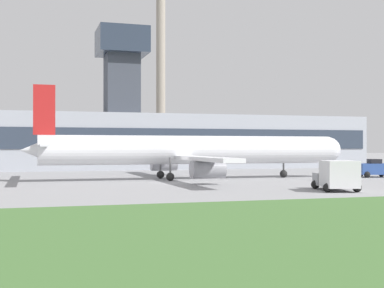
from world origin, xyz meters
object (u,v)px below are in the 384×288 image
at_px(pushback_tug, 374,169).
at_px(ground_crew_person, 326,172).
at_px(airplane, 190,151).
at_px(baggage_truck, 337,176).

bearing_deg(pushback_tug, ground_crew_person, -154.84).
bearing_deg(ground_crew_person, pushback_tug, 25.16).
bearing_deg(airplane, pushback_tug, -6.55).
bearing_deg(pushback_tug, airplane, 173.45).
relative_size(airplane, baggage_truck, 6.63).
relative_size(airplane, ground_crew_person, 20.06).
height_order(airplane, baggage_truck, airplane).
bearing_deg(baggage_truck, pushback_tug, 46.70).
bearing_deg(airplane, ground_crew_person, -27.45).
xyz_separation_m(airplane, ground_crew_person, (12.37, -6.43, -2.10)).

